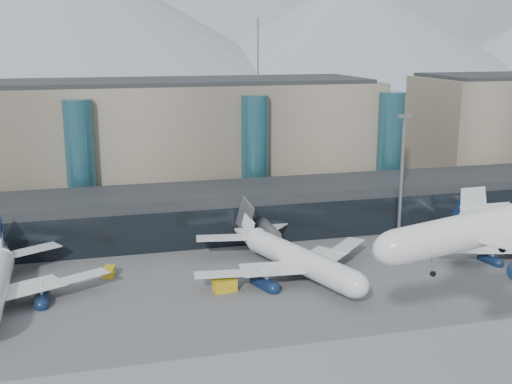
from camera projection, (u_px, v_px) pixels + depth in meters
ground at (360, 356)px, 84.54m from camera, size 900.00×900.00×0.00m
concourse at (251, 210)px, 137.67m from camera, size 170.00×27.00×10.00m
terminal_main at (122, 143)px, 159.40m from camera, size 130.00×30.00×31.00m
teal_towers at (171, 158)px, 147.17m from camera, size 116.40×19.40×46.00m
mountain_ridge at (157, 31)px, 435.25m from camera, size 910.00×400.00×110.00m
lightmast_mid at (402, 168)px, 133.76m from camera, size 3.00×1.20×25.60m
jet_parked_mid at (287, 247)px, 113.72m from camera, size 36.91×39.13×12.57m
jet_parked_right at (503, 234)px, 124.10m from camera, size 31.83×32.35×10.43m
veh_b at (109, 272)px, 112.73m from camera, size 2.44×3.29×1.70m
veh_c at (347, 282)px, 107.74m from camera, size 3.26×2.00×1.71m
veh_d at (436, 233)px, 135.49m from camera, size 3.26×3.30×1.73m
veh_g at (454, 242)px, 130.00m from camera, size 2.53×2.45×1.30m
veh_h at (225, 285)px, 105.95m from camera, size 4.03×2.48×2.10m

